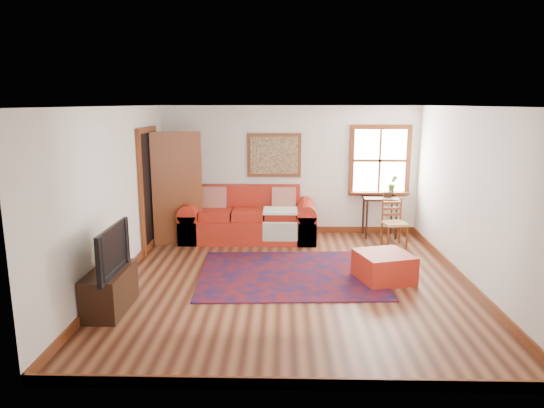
{
  "coord_description": "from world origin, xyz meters",
  "views": [
    {
      "loc": [
        -0.12,
        -6.68,
        2.54
      ],
      "look_at": [
        -0.29,
        0.6,
        1.02
      ],
      "focal_mm": 32.0,
      "sensor_mm": 36.0,
      "label": 1
    }
  ],
  "objects_px": {
    "side_table": "(380,203)",
    "red_ottoman": "(384,267)",
    "media_cabinet": "(110,290)",
    "ladder_back_chair": "(394,221)",
    "red_leather_sofa": "(249,222)"
  },
  "relations": [
    {
      "from": "side_table",
      "to": "red_ottoman",
      "type": "bearing_deg",
      "value": -99.18
    },
    {
      "from": "red_ottoman",
      "to": "media_cabinet",
      "type": "relative_size",
      "value": 0.76
    },
    {
      "from": "ladder_back_chair",
      "to": "media_cabinet",
      "type": "bearing_deg",
      "value": -145.21
    },
    {
      "from": "red_leather_sofa",
      "to": "media_cabinet",
      "type": "relative_size",
      "value": 2.64
    },
    {
      "from": "red_ottoman",
      "to": "ladder_back_chair",
      "type": "height_order",
      "value": "ladder_back_chair"
    },
    {
      "from": "red_ottoman",
      "to": "media_cabinet",
      "type": "height_order",
      "value": "media_cabinet"
    },
    {
      "from": "red_leather_sofa",
      "to": "media_cabinet",
      "type": "height_order",
      "value": "red_leather_sofa"
    },
    {
      "from": "red_ottoman",
      "to": "ladder_back_chair",
      "type": "relative_size",
      "value": 0.83
    },
    {
      "from": "red_leather_sofa",
      "to": "red_ottoman",
      "type": "relative_size",
      "value": 3.49
    },
    {
      "from": "red_ottoman",
      "to": "ladder_back_chair",
      "type": "bearing_deg",
      "value": 56.83
    },
    {
      "from": "red_ottoman",
      "to": "side_table",
      "type": "relative_size",
      "value": 0.92
    },
    {
      "from": "red_leather_sofa",
      "to": "media_cabinet",
      "type": "bearing_deg",
      "value": -114.4
    },
    {
      "from": "ladder_back_chair",
      "to": "red_leather_sofa",
      "type": "bearing_deg",
      "value": 170.51
    },
    {
      "from": "red_leather_sofa",
      "to": "ladder_back_chair",
      "type": "height_order",
      "value": "red_leather_sofa"
    },
    {
      "from": "ladder_back_chair",
      "to": "red_ottoman",
      "type": "bearing_deg",
      "value": -106.41
    }
  ]
}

